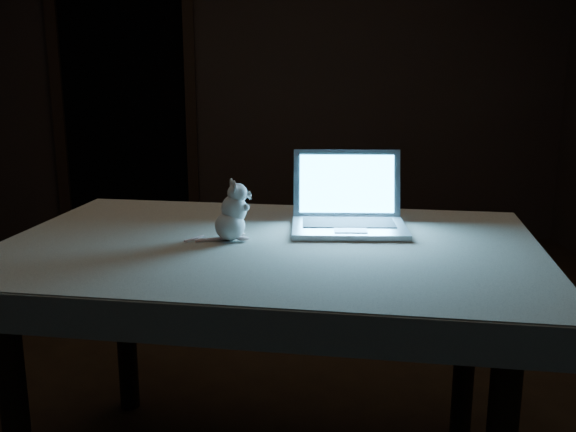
{
  "coord_description": "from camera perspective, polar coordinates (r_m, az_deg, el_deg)",
  "views": [
    {
      "loc": [
        -0.12,
        -2.41,
        1.35
      ],
      "look_at": [
        -0.03,
        -0.46,
        0.9
      ],
      "focal_mm": 40.0,
      "sensor_mm": 36.0,
      "label": 1
    }
  ],
  "objects": [
    {
      "name": "plush_mouse",
      "position": [
        1.98,
        -5.21,
        0.49
      ],
      "size": [
        0.14,
        0.14,
        0.19
      ],
      "primitive_type": null,
      "rotation": [
        0.0,
        0.0,
        -0.04
      ],
      "color": "silver",
      "rests_on": "tablecloth"
    },
    {
      "name": "floor",
      "position": [
        2.77,
        0.11,
        -16.24
      ],
      "size": [
        5.0,
        5.0,
        0.0
      ],
      "primitive_type": "plane",
      "color": "black",
      "rests_on": "ground"
    },
    {
      "name": "tablecloth",
      "position": [
        2.05,
        -0.32,
        -3.23
      ],
      "size": [
        1.83,
        1.4,
        0.1
      ],
      "primitive_type": null,
      "rotation": [
        0.0,
        0.0,
        -0.21
      ],
      "color": "#B8AF9B",
      "rests_on": "table"
    },
    {
      "name": "laptop",
      "position": [
        2.09,
        5.52,
        2.02
      ],
      "size": [
        0.39,
        0.35,
        0.25
      ],
      "primitive_type": null,
      "rotation": [
        0.0,
        0.0,
        -0.08
      ],
      "color": "#A8A8AC",
      "rests_on": "tablecloth"
    },
    {
      "name": "back_wall",
      "position": [
        4.91,
        -1.41,
        12.44
      ],
      "size": [
        4.5,
        0.04,
        2.6
      ],
      "primitive_type": "cube",
      "color": "black",
      "rests_on": "ground"
    },
    {
      "name": "table",
      "position": [
        2.13,
        -1.63,
        -13.27
      ],
      "size": [
        1.7,
        1.28,
        0.82
      ],
      "primitive_type": null,
      "rotation": [
        0.0,
        0.0,
        -0.21
      ],
      "color": "black",
      "rests_on": "floor"
    },
    {
      "name": "doorway",
      "position": [
        5.01,
        -14.24,
        9.37
      ],
      "size": [
        1.06,
        0.36,
        2.13
      ],
      "primitive_type": null,
      "color": "black",
      "rests_on": "back_wall"
    }
  ]
}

